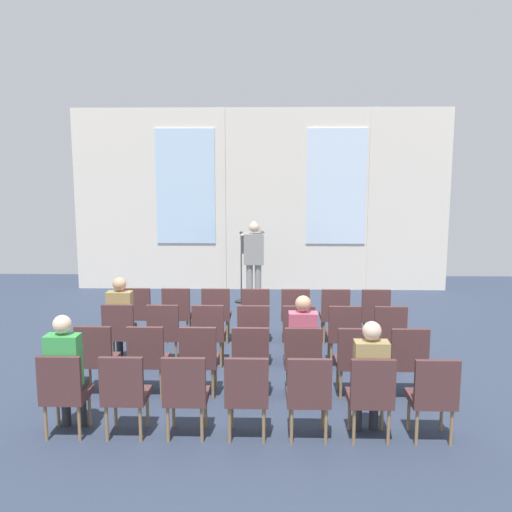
{
  "coord_description": "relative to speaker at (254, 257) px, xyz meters",
  "views": [
    {
      "loc": [
        0.25,
        -7.28,
        2.86
      ],
      "look_at": [
        -0.03,
        3.07,
        1.24
      ],
      "focal_mm": 38.8,
      "sensor_mm": 36.0,
      "label": 1
    }
  ],
  "objects": [
    {
      "name": "chair_r0_c1",
      "position": [
        -1.19,
        -2.67,
        -0.5
      ],
      "size": [
        0.46,
        0.44,
        0.94
      ],
      "color": "olive",
      "rests_on": "ground"
    },
    {
      "name": "rear_partition",
      "position": [
        0.14,
        1.55,
        1.14
      ],
      "size": [
        8.87,
        0.14,
        4.29
      ],
      "color": "silver",
      "rests_on": "ground"
    },
    {
      "name": "chair_r0_c5",
      "position": [
        1.42,
        -2.67,
        -0.5
      ],
      "size": [
        0.46,
        0.44,
        0.94
      ],
      "color": "olive",
      "rests_on": "ground"
    },
    {
      "name": "chair_r3_c4",
      "position": [
        0.77,
        -6.01,
        -0.5
      ],
      "size": [
        0.46,
        0.44,
        0.94
      ],
      "color": "olive",
      "rests_on": "ground"
    },
    {
      "name": "chair_r1_c4",
      "position": [
        0.77,
        -3.78,
        -0.5
      ],
      "size": [
        0.46,
        0.44,
        0.94
      ],
      "color": "olive",
      "rests_on": "ground"
    },
    {
      "name": "chair_r0_c3",
      "position": [
        0.12,
        -2.67,
        -0.5
      ],
      "size": [
        0.46,
        0.44,
        0.94
      ],
      "color": "olive",
      "rests_on": "ground"
    },
    {
      "name": "chair_r2_c4",
      "position": [
        0.77,
        -4.9,
        -0.5
      ],
      "size": [
        0.46,
        0.44,
        0.94
      ],
      "color": "olive",
      "rests_on": "ground"
    },
    {
      "name": "chair_r2_c5",
      "position": [
        1.42,
        -4.9,
        -0.5
      ],
      "size": [
        0.46,
        0.44,
        0.94
      ],
      "color": "olive",
      "rests_on": "ground"
    },
    {
      "name": "chair_r2_c2",
      "position": [
        -0.54,
        -4.9,
        -0.5
      ],
      "size": [
        0.46,
        0.44,
        0.94
      ],
      "color": "olive",
      "rests_on": "ground"
    },
    {
      "name": "chair_r2_c0",
      "position": [
        -1.85,
        -4.9,
        -0.5
      ],
      "size": [
        0.46,
        0.44,
        0.94
      ],
      "color": "olive",
      "rests_on": "ground"
    },
    {
      "name": "chair_r2_c6",
      "position": [
        2.08,
        -4.9,
        -0.5
      ],
      "size": [
        0.46,
        0.44,
        0.94
      ],
      "color": "olive",
      "rests_on": "ground"
    },
    {
      "name": "speaker",
      "position": [
        0.0,
        0.0,
        0.0
      ],
      "size": [
        0.5,
        0.69,
        1.77
      ],
      "color": "gray",
      "rests_on": "ground"
    },
    {
      "name": "chair_r2_c1",
      "position": [
        -1.19,
        -4.9,
        -0.5
      ],
      "size": [
        0.46,
        0.44,
        0.94
      ],
      "color": "olive",
      "rests_on": "ground"
    },
    {
      "name": "audience_r3_c0",
      "position": [
        -1.85,
        -5.93,
        -0.29
      ],
      "size": [
        0.36,
        0.39,
        1.34
      ],
      "color": "#2D2D33",
      "rests_on": "ground"
    },
    {
      "name": "chair_r0_c0",
      "position": [
        -1.85,
        -2.67,
        -0.5
      ],
      "size": [
        0.46,
        0.44,
        0.94
      ],
      "color": "olive",
      "rests_on": "ground"
    },
    {
      "name": "chair_r3_c6",
      "position": [
        2.08,
        -6.01,
        -0.5
      ],
      "size": [
        0.46,
        0.44,
        0.94
      ],
      "color": "olive",
      "rests_on": "ground"
    },
    {
      "name": "chair_r0_c2",
      "position": [
        -0.54,
        -2.67,
        -0.5
      ],
      "size": [
        0.46,
        0.44,
        0.94
      ],
      "color": "olive",
      "rests_on": "ground"
    },
    {
      "name": "audience_r3_c5",
      "position": [
        1.42,
        -5.93,
        -0.31
      ],
      "size": [
        0.36,
        0.39,
        1.3
      ],
      "color": "#2D2D33",
      "rests_on": "ground"
    },
    {
      "name": "audience_r2_c4",
      "position": [
        0.77,
        -4.82,
        -0.3
      ],
      "size": [
        0.36,
        0.39,
        1.31
      ],
      "color": "#2D2D33",
      "rests_on": "ground"
    },
    {
      "name": "chair_r1_c6",
      "position": [
        2.08,
        -3.78,
        -0.5
      ],
      "size": [
        0.46,
        0.44,
        0.94
      ],
      "color": "olive",
      "rests_on": "ground"
    },
    {
      "name": "chair_r1_c0",
      "position": [
        -1.85,
        -3.78,
        -0.5
      ],
      "size": [
        0.46,
        0.44,
        0.94
      ],
      "color": "olive",
      "rests_on": "ground"
    },
    {
      "name": "chair_r3_c5",
      "position": [
        1.42,
        -6.01,
        -0.5
      ],
      "size": [
        0.46,
        0.44,
        0.94
      ],
      "color": "olive",
      "rests_on": "ground"
    },
    {
      "name": "audience_r1_c0",
      "position": [
        -1.85,
        -3.7,
        -0.3
      ],
      "size": [
        0.36,
        0.39,
        1.31
      ],
      "color": "#2D2D33",
      "rests_on": "ground"
    },
    {
      "name": "chair_r3_c0",
      "position": [
        -1.85,
        -6.01,
        -0.5
      ],
      "size": [
        0.46,
        0.44,
        0.94
      ],
      "color": "olive",
      "rests_on": "ground"
    },
    {
      "name": "chair_r0_c4",
      "position": [
        0.77,
        -2.67,
        -0.5
      ],
      "size": [
        0.46,
        0.44,
        0.94
      ],
      "color": "olive",
      "rests_on": "ground"
    },
    {
      "name": "chair_r3_c3",
      "position": [
        0.12,
        -6.01,
        -0.5
      ],
      "size": [
        0.46,
        0.44,
        0.94
      ],
      "color": "olive",
      "rests_on": "ground"
    },
    {
      "name": "chair_r0_c6",
      "position": [
        2.08,
        -2.67,
        -0.5
      ],
      "size": [
        0.46,
        0.44,
        0.94
      ],
      "color": "olive",
      "rests_on": "ground"
    },
    {
      "name": "mic_stand",
      "position": [
        -0.28,
        0.19,
        -0.69
      ],
      "size": [
        0.28,
        0.28,
        1.55
      ],
      "color": "black",
      "rests_on": "ground"
    },
    {
      "name": "chair_r2_c3",
      "position": [
        0.12,
        -4.9,
        -0.5
      ],
      "size": [
        0.46,
        0.44,
        0.94
      ],
      "color": "olive",
      "rests_on": "ground"
    },
    {
      "name": "chair_r1_c2",
      "position": [
        -0.54,
        -3.78,
        -0.5
      ],
      "size": [
        0.46,
        0.44,
        0.94
      ],
      "color": "olive",
      "rests_on": "ground"
    },
    {
      "name": "chair_r1_c3",
      "position": [
        0.12,
        -3.78,
        -0.5
      ],
      "size": [
        0.46,
        0.44,
        0.94
      ],
      "color": "olive",
      "rests_on": "ground"
    },
    {
      "name": "chair_r1_c5",
      "position": [
        1.42,
        -3.78,
        -0.5
      ],
      "size": [
        0.46,
        0.44,
        0.94
      ],
      "color": "olive",
      "rests_on": "ground"
    },
    {
      "name": "chair_r3_c2",
      "position": [
        -0.54,
        -6.01,
        -0.5
      ],
      "size": [
        0.46,
        0.44,
        0.94
      ],
      "color": "olive",
      "rests_on": "ground"
    },
    {
      "name": "chair_r1_c1",
      "position": [
        -1.19,
        -3.78,
        -0.5
      ],
      "size": [
        0.46,
        0.44,
        0.94
      ],
      "color": "olive",
      "rests_on": "ground"
    },
    {
      "name": "ground_plane",
      "position": [
        0.12,
        -4.3,
        -1.03
      ],
      "size": [
        15.22,
        15.22,
        0.0
      ],
      "primitive_type": "plane",
      "color": "#2D384C"
    },
    {
      "name": "chair_r3_c1",
      "position": [
        -1.19,
        -6.01,
        -0.5
      ],
      "size": [
        0.46,
        0.44,
        0.94
      ],
      "color": "olive",
      "rests_on": "ground"
    }
  ]
}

